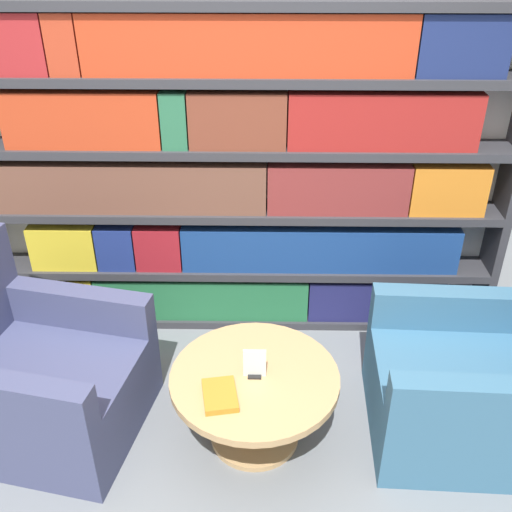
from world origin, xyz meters
name	(u,v)px	position (x,y,z in m)	size (l,w,h in m)	color
ground_plane	(226,470)	(0.00, 0.00, 0.00)	(14.00, 14.00, 0.00)	slate
bookshelf	(235,179)	(0.00, 1.27, 1.00)	(3.24, 0.30, 1.99)	silver
armchair_left	(36,378)	(-0.98, 0.30, 0.31)	(1.07, 0.98, 0.97)	#42476B
armchair_right	(477,384)	(1.26, 0.29, 0.31)	(0.96, 0.85, 0.97)	#386684
coffee_table	(255,393)	(0.14, 0.22, 0.31)	(0.83, 0.83, 0.43)	tan
table_sign	(255,365)	(0.14, 0.22, 0.49)	(0.11, 0.06, 0.16)	black
stray_book	(220,395)	(-0.02, 0.06, 0.44)	(0.19, 0.24, 0.03)	orange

